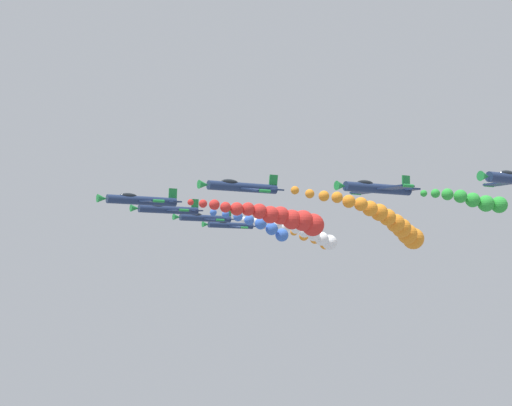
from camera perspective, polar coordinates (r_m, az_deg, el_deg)
airplane_lead at (r=92.08m, az=-8.99°, el=0.21°), size 9.56×10.35×2.41m
smoke_trail_lead at (r=100.24m, az=2.28°, el=-1.17°), size 3.41×20.16×4.49m
airplane_left_inner at (r=86.15m, az=-1.15°, el=1.26°), size 9.48×10.35×2.84m
smoke_trail_left_inner at (r=107.48m, az=10.66°, el=-1.67°), size 12.55×30.17×6.93m
airplane_right_inner at (r=105.56m, az=-6.93°, el=-0.51°), size 9.56×10.35×2.35m
smoke_trail_right_inner at (r=113.33m, az=0.56°, el=-1.84°), size 3.00×14.33×4.49m
airplane_left_outer at (r=83.16m, az=9.40°, el=1.15°), size 9.56×10.35×2.32m
smoke_trail_left_outer at (r=92.30m, az=16.89°, el=0.16°), size 3.08×12.17×2.75m
airplane_right_outer at (r=120.00m, az=-4.04°, el=-1.18°), size 9.54×10.35×2.54m
smoke_trail_right_outer at (r=133.11m, az=4.36°, el=-2.53°), size 5.64×22.01×5.16m
airplane_high_slot at (r=134.52m, az=-2.05°, el=-1.74°), size 9.53×10.35×2.64m
smoke_trail_high_slot at (r=141.67m, az=4.15°, el=-2.74°), size 3.51×14.05×4.63m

